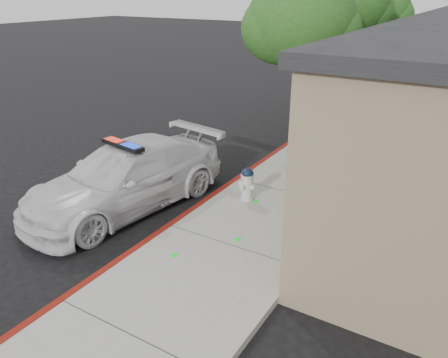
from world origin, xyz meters
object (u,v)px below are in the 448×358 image
fire_hydrant (247,184)px  street_tree_near (300,26)px  police_car (126,177)px  street_tree_mid (343,6)px  street_tree_far (375,12)px

fire_hydrant → street_tree_near: 4.48m
fire_hydrant → police_car: bearing=-136.6°
police_car → street_tree_mid: size_ratio=0.99×
fire_hydrant → street_tree_near: (0.01, 2.77, 3.53)m
police_car → street_tree_far: (2.50, 12.26, 3.33)m
street_tree_near → street_tree_far: 7.89m
fire_hydrant → street_tree_near: street_tree_near is taller
police_car → street_tree_mid: (2.48, 8.07, 3.68)m
street_tree_near → police_car: bearing=-119.9°
police_car → street_tree_far: bearing=88.1°
fire_hydrant → street_tree_far: 11.23m
police_car → fire_hydrant: size_ratio=6.71×
street_tree_far → street_tree_mid: bearing=-90.3°
police_car → street_tree_mid: street_tree_mid is taller
fire_hydrant → street_tree_far: (-0.00, 10.66, 3.54)m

